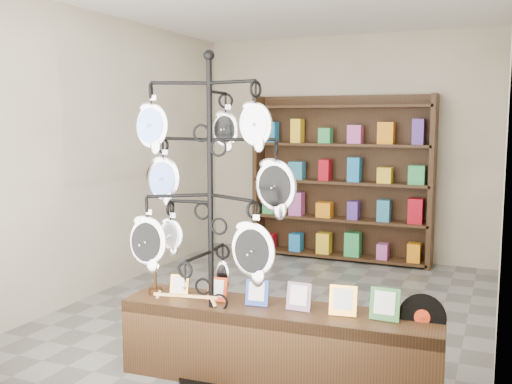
% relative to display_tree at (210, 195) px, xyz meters
% --- Properties ---
extents(ground, '(5.00, 5.00, 0.00)m').
position_rel_display_tree_xyz_m(ground, '(-0.14, 1.66, -1.35)').
color(ground, slate).
rests_on(ground, ground).
extents(room_envelope, '(5.00, 5.00, 5.00)m').
position_rel_display_tree_xyz_m(room_envelope, '(-0.14, 1.66, 0.50)').
color(room_envelope, beige).
rests_on(room_envelope, ground).
extents(display_tree, '(1.20, 1.09, 2.35)m').
position_rel_display_tree_xyz_m(display_tree, '(0.00, 0.00, 0.00)').
color(display_tree, black).
rests_on(display_tree, ground).
extents(front_shelf, '(2.29, 0.62, 0.80)m').
position_rel_display_tree_xyz_m(front_shelf, '(0.44, 0.17, -1.07)').
color(front_shelf, black).
rests_on(front_shelf, ground).
extents(back_shelving, '(2.42, 0.36, 2.20)m').
position_rel_display_tree_xyz_m(back_shelving, '(-0.14, 3.95, -0.33)').
color(back_shelving, black).
rests_on(back_shelving, ground).
extents(wall_clocks, '(0.03, 0.24, 0.84)m').
position_rel_display_tree_xyz_m(wall_clocks, '(-2.11, 2.46, 0.15)').
color(wall_clocks, black).
rests_on(wall_clocks, ground).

